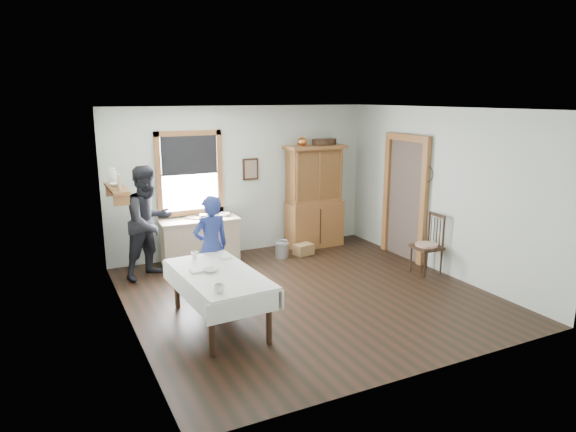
{
  "coord_description": "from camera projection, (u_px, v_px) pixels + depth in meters",
  "views": [
    {
      "loc": [
        -3.41,
        -6.27,
        2.87
      ],
      "look_at": [
        -0.15,
        0.3,
        1.15
      ],
      "focal_mm": 32.0,
      "sensor_mm": 36.0,
      "label": 1
    }
  ],
  "objects": [
    {
      "name": "table_cup_b",
      "position": [
        194.0,
        255.0,
        7.01
      ],
      "size": [
        0.12,
        0.12,
        0.09
      ],
      "primitive_type": "imported",
      "rotation": [
        0.0,
        0.0,
        0.31
      ],
      "color": "silver",
      "rests_on": "dining_table"
    },
    {
      "name": "pail",
      "position": [
        282.0,
        250.0,
        9.32
      ],
      "size": [
        0.32,
        0.32,
        0.27
      ],
      "primitive_type": "cube",
      "rotation": [
        0.0,
        0.0,
        -0.36
      ],
      "color": "#A4A9AD",
      "rests_on": "room"
    },
    {
      "name": "rug_beater",
      "position": [
        428.0,
        167.0,
        8.53
      ],
      "size": [
        0.01,
        0.27,
        0.27
      ],
      "primitive_type": "torus",
      "rotation": [
        0.0,
        1.57,
        0.0
      ],
      "color": "black",
      "rests_on": "room"
    },
    {
      "name": "framed_picture",
      "position": [
        251.0,
        169.0,
        9.46
      ],
      "size": [
        0.3,
        0.04,
        0.4
      ],
      "primitive_type": "cube",
      "color": "#331F11",
      "rests_on": "room"
    },
    {
      "name": "table_cup_a",
      "position": [
        219.0,
        288.0,
        5.79
      ],
      "size": [
        0.16,
        0.16,
        0.1
      ],
      "primitive_type": "imported",
      "rotation": [
        0.0,
        0.0,
        -0.35
      ],
      "color": "silver",
      "rests_on": "dining_table"
    },
    {
      "name": "dining_table",
      "position": [
        219.0,
        298.0,
        6.54
      ],
      "size": [
        1.03,
        1.81,
        0.7
      ],
      "primitive_type": "cube",
      "rotation": [
        0.0,
        0.0,
        0.06
      ],
      "color": "silver",
      "rests_on": "room"
    },
    {
      "name": "shelf_bowl",
      "position": [
        116.0,
        184.0,
        7.56
      ],
      "size": [
        0.22,
        0.22,
        0.05
      ],
      "primitive_type": "imported",
      "color": "silver",
      "rests_on": "wall_shelf"
    },
    {
      "name": "doorway",
      "position": [
        405.0,
        194.0,
        9.14
      ],
      "size": [
        0.09,
        1.14,
        2.22
      ],
      "color": "#4F4038",
      "rests_on": "room"
    },
    {
      "name": "woman_blue",
      "position": [
        211.0,
        250.0,
        7.4
      ],
      "size": [
        0.55,
        0.41,
        1.39
      ],
      "primitive_type": "imported",
      "rotation": [
        0.0,
        0.0,
        3.3
      ],
      "color": "navy",
      "rests_on": "room"
    },
    {
      "name": "counter_book",
      "position": [
        191.0,
        219.0,
        8.88
      ],
      "size": [
        0.28,
        0.28,
        0.02
      ],
      "primitive_type": "imported",
      "rotation": [
        0.0,
        0.0,
        0.77
      ],
      "color": "#7F6854",
      "rests_on": "work_counter"
    },
    {
      "name": "table_bowl",
      "position": [
        211.0,
        270.0,
        6.47
      ],
      "size": [
        0.26,
        0.26,
        0.05
      ],
      "primitive_type": "imported",
      "rotation": [
        0.0,
        0.0,
        0.29
      ],
      "color": "silver",
      "rests_on": "dining_table"
    },
    {
      "name": "china_hutch",
      "position": [
        314.0,
        196.0,
        9.88
      ],
      "size": [
        1.15,
        0.55,
        1.96
      ],
      "primitive_type": "cube",
      "rotation": [
        0.0,
        0.0,
        -0.0
      ],
      "color": "#96542E",
      "rests_on": "room"
    },
    {
      "name": "window",
      "position": [
        189.0,
        169.0,
        8.94
      ],
      "size": [
        1.18,
        0.07,
        1.48
      ],
      "color": "white",
      "rests_on": "room"
    },
    {
      "name": "counter_bowl",
      "position": [
        225.0,
        214.0,
        9.13
      ],
      "size": [
        0.23,
        0.23,
        0.06
      ],
      "primitive_type": "imported",
      "rotation": [
        0.0,
        0.0,
        0.27
      ],
      "color": "silver",
      "rests_on": "work_counter"
    },
    {
      "name": "spindle_chair",
      "position": [
        427.0,
        244.0,
        8.4
      ],
      "size": [
        0.49,
        0.49,
        1.0
      ],
      "primitive_type": "cube",
      "rotation": [
        0.0,
        0.0,
        -0.06
      ],
      "color": "#331F11",
      "rests_on": "room"
    },
    {
      "name": "work_counter",
      "position": [
        200.0,
        241.0,
        9.01
      ],
      "size": [
        1.39,
        0.58,
        0.78
      ],
      "primitive_type": "cube",
      "rotation": [
        0.0,
        0.0,
        -0.05
      ],
      "color": "tan",
      "rests_on": "room"
    },
    {
      "name": "room",
      "position": [
        307.0,
        205.0,
        7.29
      ],
      "size": [
        5.01,
        5.01,
        2.7
      ],
      "color": "black",
      "rests_on": "ground"
    },
    {
      "name": "figure_dark",
      "position": [
        149.0,
        226.0,
        8.19
      ],
      "size": [
        1.02,
        0.94,
        1.68
      ],
      "primitive_type": "imported",
      "rotation": [
        0.0,
        0.0,
        0.48
      ],
      "color": "black",
      "rests_on": "room"
    },
    {
      "name": "wall_shelf",
      "position": [
        116.0,
        186.0,
        7.56
      ],
      "size": [
        0.24,
        1.0,
        0.44
      ],
      "color": "#96542E",
      "rests_on": "room"
    },
    {
      "name": "wicker_basket",
      "position": [
        303.0,
        249.0,
        9.49
      ],
      "size": [
        0.38,
        0.3,
        0.2
      ],
      "primitive_type": "cube",
      "rotation": [
        0.0,
        0.0,
        0.2
      ],
      "color": "olive",
      "rests_on": "room"
    }
  ]
}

